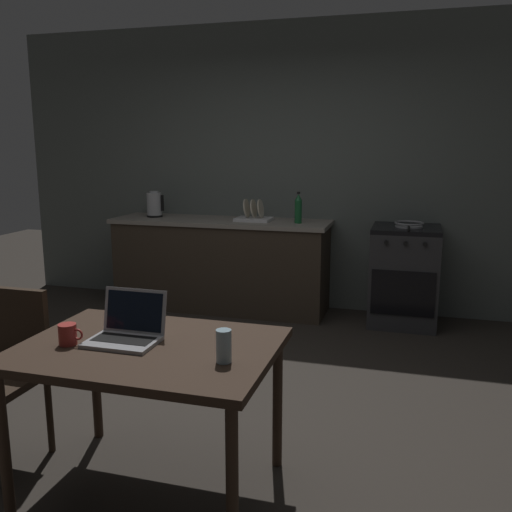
% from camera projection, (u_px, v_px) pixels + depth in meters
% --- Properties ---
extents(ground_plane, '(12.00, 12.00, 0.00)m').
position_uv_depth(ground_plane, '(203.00, 403.00, 3.57)').
color(ground_plane, '#2D2823').
extents(back_wall, '(6.40, 0.10, 2.79)m').
position_uv_depth(back_wall, '(317.00, 168.00, 5.46)').
color(back_wall, '#5A625E').
rests_on(back_wall, ground_plane).
extents(kitchen_counter, '(2.16, 0.64, 0.90)m').
position_uv_depth(kitchen_counter, '(221.00, 264.00, 5.56)').
color(kitchen_counter, '#382D23').
rests_on(kitchen_counter, ground_plane).
extents(stove_oven, '(0.60, 0.62, 0.90)m').
position_uv_depth(stove_oven, '(404.00, 276.00, 5.08)').
color(stove_oven, '#2D2D30').
rests_on(stove_oven, ground_plane).
extents(dining_table, '(1.17, 0.85, 0.73)m').
position_uv_depth(dining_table, '(149.00, 360.00, 2.55)').
color(dining_table, '#332319').
rests_on(dining_table, ground_plane).
extents(chair, '(0.40, 0.40, 0.90)m').
position_uv_depth(chair, '(6.00, 364.00, 2.86)').
color(chair, '#2D2116').
rests_on(chair, ground_plane).
extents(laptop, '(0.32, 0.27, 0.22)m').
position_uv_depth(laptop, '(126.00, 331.00, 2.58)').
color(laptop, '#99999E').
rests_on(laptop, dining_table).
extents(electric_kettle, '(0.18, 0.16, 0.26)m').
position_uv_depth(electric_kettle, '(154.00, 205.00, 5.64)').
color(electric_kettle, black).
rests_on(electric_kettle, kitchen_counter).
extents(bottle, '(0.07, 0.07, 0.29)m').
position_uv_depth(bottle, '(298.00, 208.00, 5.18)').
color(bottle, '#19592D').
rests_on(bottle, kitchen_counter).
extents(frying_pan, '(0.26, 0.43, 0.05)m').
position_uv_depth(frying_pan, '(409.00, 224.00, 4.95)').
color(frying_pan, gray).
rests_on(frying_pan, stove_oven).
extents(coffee_mug, '(0.12, 0.08, 0.10)m').
position_uv_depth(coffee_mug, '(68.00, 334.00, 2.53)').
color(coffee_mug, '#9E2D28').
rests_on(coffee_mug, dining_table).
extents(drinking_glass, '(0.07, 0.07, 0.14)m').
position_uv_depth(drinking_glass, '(224.00, 346.00, 2.32)').
color(drinking_glass, '#99B7C6').
rests_on(drinking_glass, dining_table).
extents(dish_rack, '(0.34, 0.26, 0.21)m').
position_uv_depth(dish_rack, '(254.00, 216.00, 5.37)').
color(dish_rack, silver).
rests_on(dish_rack, kitchen_counter).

